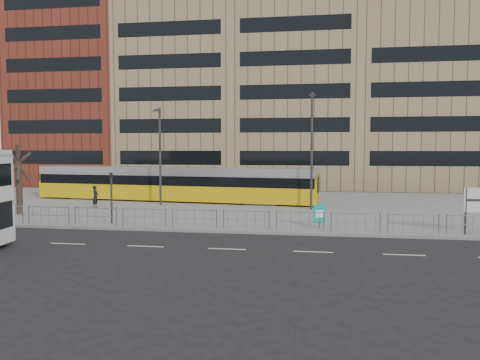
# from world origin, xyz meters

# --- Properties ---
(ground) EXTENTS (120.00, 120.00, 0.00)m
(ground) POSITION_xyz_m (0.00, 0.00, 0.00)
(ground) COLOR black
(ground) RESTS_ON ground
(plaza) EXTENTS (64.00, 24.00, 0.15)m
(plaza) POSITION_xyz_m (0.00, 12.00, 0.07)
(plaza) COLOR slate
(plaza) RESTS_ON ground
(kerb) EXTENTS (64.00, 0.25, 0.17)m
(kerb) POSITION_xyz_m (0.00, 0.05, 0.07)
(kerb) COLOR gray
(kerb) RESTS_ON ground
(building_row) EXTENTS (70.40, 18.40, 31.20)m
(building_row) POSITION_xyz_m (1.55, 34.27, 12.91)
(building_row) COLOR maroon
(building_row) RESTS_ON ground
(pedestrian_barrier) EXTENTS (32.07, 0.07, 1.10)m
(pedestrian_barrier) POSITION_xyz_m (2.00, 0.50, 0.98)
(pedestrian_barrier) COLOR gray
(pedestrian_barrier) RESTS_ON plaza
(road_markings) EXTENTS (62.00, 0.12, 0.01)m
(road_markings) POSITION_xyz_m (1.00, -4.00, 0.01)
(road_markings) COLOR white
(road_markings) RESTS_ON ground
(tram) EXTENTS (25.08, 5.26, 2.94)m
(tram) POSITION_xyz_m (-5.93, 13.34, 1.63)
(tram) COLOR #E3B40C
(tram) RESTS_ON plaza
(ad_panel) EXTENTS (0.69, 0.30, 1.35)m
(ad_panel) POSITION_xyz_m (6.39, 1.72, 0.93)
(ad_panel) COLOR #2D2D30
(ad_panel) RESTS_ON plaza
(pedestrian) EXTENTS (0.42, 0.63, 1.71)m
(pedestrian) POSITION_xyz_m (-10.37, 8.06, 1.01)
(pedestrian) COLOR black
(pedestrian) RESTS_ON plaza
(traffic_light_west) EXTENTS (0.18, 0.22, 3.10)m
(traffic_light_west) POSITION_xyz_m (-6.10, 1.42, 2.12)
(traffic_light_west) COLOR #2D2D30
(traffic_light_west) RESTS_ON plaza
(lamp_post_west) EXTENTS (0.45, 1.04, 7.76)m
(lamp_post_west) POSITION_xyz_m (-6.07, 10.61, 4.40)
(lamp_post_west) COLOR #2D2D30
(lamp_post_west) RESTS_ON plaza
(lamp_post_east) EXTENTS (0.45, 1.04, 8.68)m
(lamp_post_east) POSITION_xyz_m (5.91, 9.74, 4.87)
(lamp_post_east) COLOR #2D2D30
(lamp_post_east) RESTS_ON plaza
(bare_tree) EXTENTS (4.33, 4.33, 6.91)m
(bare_tree) POSITION_xyz_m (-14.21, 4.39, 5.08)
(bare_tree) COLOR black
(bare_tree) RESTS_ON plaza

